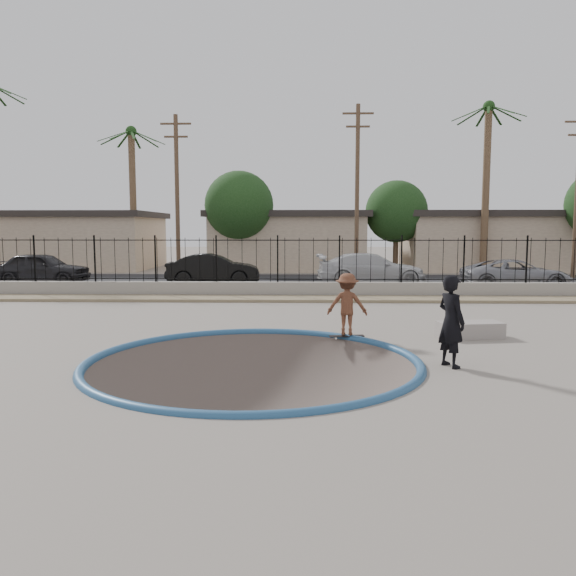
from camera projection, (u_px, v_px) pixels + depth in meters
The scene contains 24 objects.
ground at pixel (280, 317), 24.71m from camera, with size 120.00×120.00×2.20m, color slate.
bowl_pit at pixel (253, 362), 11.67m from camera, with size 6.84×6.84×1.80m, color #453B35, non-canonical shape.
coping_ring at pixel (253, 362), 11.67m from camera, with size 7.04×7.04×0.20m, color #25507A.
rock_strip at pixel (276, 299), 21.80m from camera, with size 42.00×1.60×0.11m, color tan.
retaining_wall at pixel (278, 289), 22.87m from camera, with size 42.00×0.45×0.60m, color gray.
fence at pixel (278, 260), 22.74m from camera, with size 40.00×0.04×1.80m.
street at pixel (284, 281), 29.56m from camera, with size 90.00×8.00×0.04m, color black.
house_west at pixel (74, 240), 39.20m from camera, with size 11.60×8.60×3.90m.
house_center at pixel (288, 240), 38.80m from camera, with size 10.60×8.60×3.90m.
house_east at pixel (492, 240), 38.42m from camera, with size 12.60×8.60×3.90m.
palm_mid at pixel (132, 167), 36.08m from camera, with size 2.30×2.30×9.30m.
palm_right at pixel (487, 152), 33.43m from camera, with size 2.30×2.30×10.30m.
utility_pole_left at pixel (177, 194), 31.21m from camera, with size 1.70×0.24×9.00m.
utility_pole_mid at pixel (357, 189), 30.92m from camera, with size 1.70×0.24×9.50m.
street_tree_left at pixel (239, 206), 35.16m from camera, with size 4.32×4.32×6.36m.
street_tree_mid at pixel (396, 212), 35.93m from camera, with size 3.96×3.96×5.83m.
skater at pixel (347, 308), 14.12m from camera, with size 1.01×0.58×1.56m, color brown.
skateboard at pixel (347, 336), 14.19m from camera, with size 0.90×0.33×0.08m.
videographer at pixel (451, 321), 11.21m from camera, with size 0.68×0.45×1.86m, color black.
concrete_ledge at pixel (470, 330), 14.32m from camera, with size 1.60×0.70×0.40m, color gray.
car_a at pixel (42, 268), 27.81m from camera, with size 1.84×4.58×1.56m, color black.
car_b at pixel (213, 269), 27.58m from camera, with size 1.58×4.54×1.49m, color black.
car_c at pixel (371, 269), 27.37m from camera, with size 2.15×5.28×1.53m, color silver.
car_d at pixel (516, 274), 25.62m from camera, with size 2.21×4.79×1.33m, color gray.
Camera 1 is at (1.04, -12.42, 2.78)m, focal length 35.00 mm.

